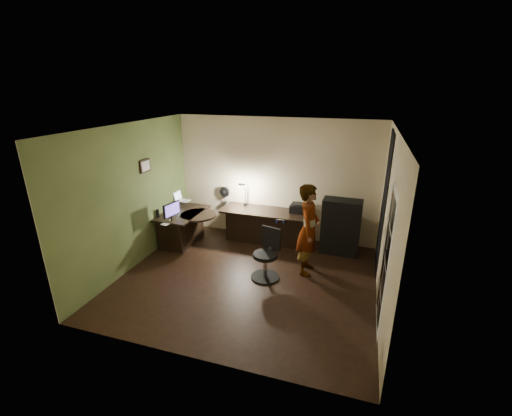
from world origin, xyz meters
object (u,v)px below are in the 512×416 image
(cabinet, at_px, (341,227))
(desk_left, at_px, (184,227))
(desk_right, at_px, (266,226))
(office_chair, at_px, (265,255))
(monitor, at_px, (171,215))
(person, at_px, (309,230))

(cabinet, bearing_deg, desk_left, -168.75)
(desk_right, xyz_separation_m, office_chair, (0.41, -1.47, 0.09))
(cabinet, bearing_deg, office_chair, -127.97)
(monitor, height_order, office_chair, monitor)
(cabinet, height_order, person, person)
(person, bearing_deg, monitor, 90.40)
(office_chair, bearing_deg, person, 48.67)
(desk_left, relative_size, desk_right, 0.63)
(desk_right, distance_m, monitor, 2.06)
(desk_left, xyz_separation_m, cabinet, (3.34, 0.55, 0.22))
(person, bearing_deg, desk_left, 80.47)
(cabinet, distance_m, person, 1.14)
(office_chair, bearing_deg, monitor, -176.34)
(desk_right, xyz_separation_m, monitor, (-1.70, -1.07, 0.48))
(desk_right, bearing_deg, office_chair, -73.77)
(desk_right, relative_size, person, 1.15)
(desk_right, relative_size, office_chair, 2.12)
(person, bearing_deg, desk_right, 46.31)
(cabinet, bearing_deg, person, -116.19)
(cabinet, xyz_separation_m, person, (-0.52, -0.97, 0.27))
(desk_left, height_order, person, person)
(office_chair, bearing_deg, cabinet, 64.50)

